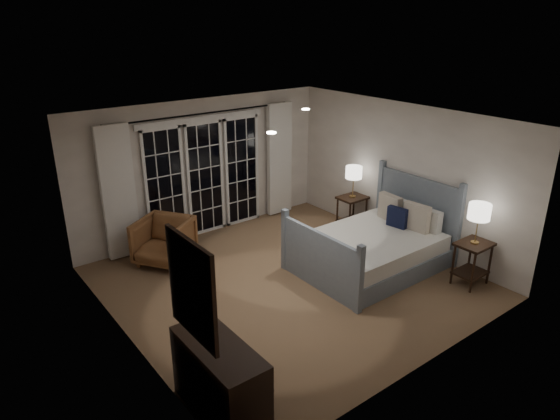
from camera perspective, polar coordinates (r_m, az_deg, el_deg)
floor at (r=7.78m, az=0.94°, el=-8.23°), size 5.00×5.00×0.00m
ceiling at (r=6.90m, az=1.07°, el=10.14°), size 5.00×5.00×0.00m
wall_left at (r=6.14m, az=-17.67°, el=-4.72°), size 0.02×5.00×2.50m
wall_right at (r=8.94m, az=13.69°, el=3.89°), size 0.02×5.00×2.50m
wall_back at (r=9.23m, az=-8.72°, el=4.81°), size 5.00×0.02×2.50m
wall_front at (r=5.68m, az=16.98°, el=-6.81°), size 5.00×0.02×2.50m
french_doors at (r=9.24m, az=-8.54°, el=3.81°), size 2.50×0.04×2.20m
curtain_rod at (r=8.91m, az=-8.76°, el=10.84°), size 3.50×0.03×0.03m
curtain_left at (r=8.53m, az=-17.99°, el=1.88°), size 0.55×0.10×2.25m
curtain_right at (r=10.03m, az=-0.07°, el=5.80°), size 0.55×0.10×2.25m
downlight_a at (r=7.85m, az=2.95°, el=11.43°), size 0.12×0.12×0.01m
downlight_b at (r=6.23m, az=-0.98°, el=8.82°), size 0.12×0.12×0.01m
bed at (r=8.23m, az=10.57°, el=-4.26°), size 2.27×1.63×1.33m
nightstand_left at (r=8.07m, az=21.13°, el=-5.02°), size 0.53×0.42×0.68m
nightstand_right at (r=9.52m, az=8.21°, el=0.22°), size 0.52×0.41×0.67m
lamp_left at (r=7.79m, az=21.83°, el=-0.22°), size 0.32×0.32×0.62m
lamp_right at (r=9.29m, az=8.44°, el=4.24°), size 0.31×0.31×0.59m
armchair at (r=8.43m, az=-13.12°, el=-3.47°), size 1.15×1.14×0.76m
dresser at (r=5.35m, az=-6.87°, el=-18.72°), size 0.50×1.17×0.83m
mirror at (r=4.61m, az=-10.04°, el=-8.89°), size 0.05×0.85×1.00m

